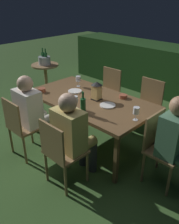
% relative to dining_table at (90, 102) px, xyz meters
% --- Properties ---
extents(ground_plane, '(16.00, 16.00, 0.00)m').
position_rel_dining_table_xyz_m(ground_plane, '(0.00, 0.00, -0.68)').
color(ground_plane, '#385B28').
extents(dining_table, '(1.86, 1.00, 0.73)m').
position_rel_dining_table_xyz_m(dining_table, '(0.00, 0.00, 0.00)').
color(dining_table, brown).
rests_on(dining_table, ground).
extents(chair_side_right_a, '(0.42, 0.40, 0.87)m').
position_rel_dining_table_xyz_m(chair_side_right_a, '(-0.42, 0.89, -0.19)').
color(chair_side_right_a, '#937047').
rests_on(chair_side_right_a, ground).
extents(chair_side_left_a, '(0.42, 0.40, 0.87)m').
position_rel_dining_table_xyz_m(chair_side_left_a, '(-0.42, -0.89, -0.19)').
color(chair_side_left_a, '#937047').
rests_on(chair_side_left_a, ground).
extents(person_in_cream, '(0.38, 0.47, 1.15)m').
position_rel_dining_table_xyz_m(person_in_cream, '(-0.42, -0.69, -0.04)').
color(person_in_cream, white).
rests_on(person_in_cream, ground).
extents(chair_head_far, '(0.40, 0.42, 0.87)m').
position_rel_dining_table_xyz_m(chair_head_far, '(1.18, 0.00, -0.19)').
color(chair_head_far, '#937047').
rests_on(chair_head_far, ground).
extents(person_in_green, '(0.48, 0.38, 1.15)m').
position_rel_dining_table_xyz_m(person_in_green, '(1.37, 0.00, -0.04)').
color(person_in_green, '#4C7A5B').
rests_on(person_in_green, ground).
extents(chair_side_left_b, '(0.42, 0.40, 0.87)m').
position_rel_dining_table_xyz_m(chair_side_left_b, '(0.42, -0.89, -0.19)').
color(chair_side_left_b, '#937047').
rests_on(chair_side_left_b, ground).
extents(person_in_mustard, '(0.38, 0.47, 1.15)m').
position_rel_dining_table_xyz_m(person_in_mustard, '(0.42, -0.69, -0.04)').
color(person_in_mustard, tan).
rests_on(person_in_mustard, ground).
extents(chair_side_right_b, '(0.42, 0.40, 0.87)m').
position_rel_dining_table_xyz_m(chair_side_right_b, '(0.42, 0.89, -0.19)').
color(chair_side_right_b, '#937047').
rests_on(chair_side_right_b, ground).
extents(lantern_centerpiece, '(0.15, 0.15, 0.27)m').
position_rel_dining_table_xyz_m(lantern_centerpiece, '(0.09, 0.05, 0.20)').
color(lantern_centerpiece, black).
rests_on(lantern_centerpiece, dining_table).
extents(green_bottle_on_table, '(0.07, 0.07, 0.29)m').
position_rel_dining_table_xyz_m(green_bottle_on_table, '(0.27, -0.39, 0.16)').
color(green_bottle_on_table, '#1E5B2D').
rests_on(green_bottle_on_table, dining_table).
extents(wine_glass_a, '(0.08, 0.08, 0.17)m').
position_rel_dining_table_xyz_m(wine_glass_a, '(0.84, -0.08, 0.17)').
color(wine_glass_a, silver).
rests_on(wine_glass_a, dining_table).
extents(wine_glass_b, '(0.08, 0.08, 0.17)m').
position_rel_dining_table_xyz_m(wine_glass_b, '(-0.47, 0.23, 0.17)').
color(wine_glass_b, silver).
rests_on(wine_glass_b, dining_table).
extents(wine_glass_c, '(0.08, 0.08, 0.17)m').
position_rel_dining_table_xyz_m(wine_glass_c, '(0.09, -0.36, 0.17)').
color(wine_glass_c, silver).
rests_on(wine_glass_c, dining_table).
extents(plate_a, '(0.21, 0.21, 0.01)m').
position_rel_dining_table_xyz_m(plate_a, '(-0.34, 0.03, 0.06)').
color(plate_a, white).
rests_on(plate_a, dining_table).
extents(plate_b, '(0.21, 0.21, 0.01)m').
position_rel_dining_table_xyz_m(plate_b, '(0.35, -0.01, 0.06)').
color(plate_b, white).
rests_on(plate_b, dining_table).
extents(bowl_olives, '(0.11, 0.11, 0.06)m').
position_rel_dining_table_xyz_m(bowl_olives, '(-0.69, -0.33, 0.08)').
color(bowl_olives, '#9E5138').
rests_on(bowl_olives, dining_table).
extents(bowl_bread, '(0.11, 0.11, 0.05)m').
position_rel_dining_table_xyz_m(bowl_bread, '(0.33, 0.35, 0.08)').
color(bowl_bread, '#9E5138').
rests_on(bowl_bread, dining_table).
extents(side_table, '(0.59, 0.59, 0.67)m').
position_rel_dining_table_xyz_m(side_table, '(-2.10, 0.74, -0.23)').
color(side_table, '#9E7A51').
rests_on(side_table, ground).
extents(ice_bucket, '(0.26, 0.26, 0.34)m').
position_rel_dining_table_xyz_m(ice_bucket, '(-2.10, 0.74, 0.09)').
color(ice_bucket, '#B2B7BF').
rests_on(ice_bucket, side_table).
extents(hedge_backdrop, '(5.30, 0.87, 1.03)m').
position_rel_dining_table_xyz_m(hedge_backdrop, '(0.00, 2.68, -0.16)').
color(hedge_backdrop, '#1E4219').
rests_on(hedge_backdrop, ground).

